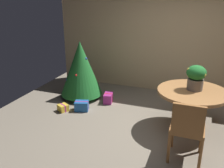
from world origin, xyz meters
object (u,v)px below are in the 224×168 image
round_dining_table (192,100)px  gift_box_purple (108,98)px  flower_vase (196,76)px  gift_box_blue (82,106)px  holiday_tree (81,68)px  gift_box_gold (63,108)px  wooden_chair_near (187,128)px

round_dining_table → gift_box_purple: round_dining_table is taller
flower_vase → gift_box_blue: flower_vase is taller
flower_vase → holiday_tree: (-2.47, 0.57, -0.27)m
round_dining_table → gift_box_blue: bearing=-179.7°
holiday_tree → gift_box_blue: (0.32, -0.64, -0.60)m
gift_box_blue → gift_box_gold: bearing=-154.9°
holiday_tree → flower_vase: bearing=-12.9°
holiday_tree → gift_box_blue: holiday_tree is taller
holiday_tree → gift_box_gold: holiday_tree is taller
round_dining_table → gift_box_purple: (-1.76, 0.56, -0.45)m
gift_box_blue → round_dining_table: bearing=0.3°
gift_box_blue → gift_box_purple: size_ratio=0.99×
gift_box_blue → gift_box_purple: 0.68m
round_dining_table → wooden_chair_near: bearing=-90.0°
wooden_chair_near → gift_box_blue: bearing=156.0°
wooden_chair_near → round_dining_table: bearing=90.0°
round_dining_table → gift_box_blue: round_dining_table is taller
gift_box_purple → gift_box_blue: bearing=-123.0°
round_dining_table → gift_box_gold: size_ratio=4.78×
wooden_chair_near → holiday_tree: (-2.45, 1.59, 0.16)m
wooden_chair_near → holiday_tree: 2.92m
round_dining_table → gift_box_gold: round_dining_table is taller
flower_vase → gift_box_blue: (-2.15, -0.07, -0.87)m
wooden_chair_near → gift_box_purple: bearing=139.2°
wooden_chair_near → flower_vase: bearing=88.8°
round_dining_table → wooden_chair_near: wooden_chair_near is taller
round_dining_table → holiday_tree: holiday_tree is taller
holiday_tree → gift_box_blue: 0.93m
gift_box_purple → wooden_chair_near: bearing=-40.8°
round_dining_table → flower_vase: bearing=69.5°
round_dining_table → gift_box_blue: (-2.13, -0.01, -0.45)m
holiday_tree → gift_box_blue: size_ratio=4.07×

